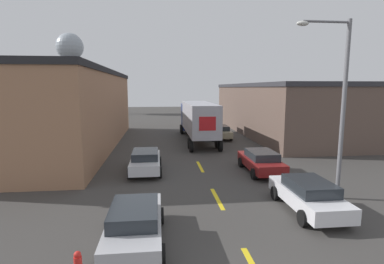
% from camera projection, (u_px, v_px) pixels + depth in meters
% --- Properties ---
extents(road_centerline, '(0.20, 14.84, 0.01)m').
position_uv_depth(road_centerline, '(217.00, 198.00, 14.57)').
color(road_centerline, yellow).
rests_on(road_centerline, ground_plane).
extents(warehouse_left, '(8.84, 24.57, 6.89)m').
position_uv_depth(warehouse_left, '(66.00, 109.00, 26.85)').
color(warehouse_left, '#9E7051').
rests_on(warehouse_left, ground_plane).
extents(warehouse_right, '(14.05, 25.12, 5.84)m').
position_uv_depth(warehouse_right, '(297.00, 108.00, 35.67)').
color(warehouse_right, brown).
rests_on(warehouse_right, ground_plane).
extents(semi_truck, '(2.76, 12.86, 3.90)m').
position_uv_depth(semi_truck, '(197.00, 118.00, 30.34)').
color(semi_truck, navy).
rests_on(semi_truck, ground_plane).
extents(parked_car_right_far, '(2.02, 4.53, 1.41)m').
position_uv_depth(parked_car_right_far, '(220.00, 132.00, 31.66)').
color(parked_car_right_far, tan).
rests_on(parked_car_right_far, ground_plane).
extents(parked_car_right_near, '(2.02, 4.53, 1.41)m').
position_uv_depth(parked_car_right_near, '(308.00, 194.00, 13.01)').
color(parked_car_right_near, silver).
rests_on(parked_car_right_near, ground_plane).
extents(parked_car_left_near, '(2.02, 4.53, 1.41)m').
position_uv_depth(parked_car_left_near, '(135.00, 223.00, 10.27)').
color(parked_car_left_near, '#B2B2B7').
rests_on(parked_car_left_near, ground_plane).
extents(parked_car_right_mid, '(2.02, 4.53, 1.41)m').
position_uv_depth(parked_car_right_mid, '(261.00, 161.00, 18.98)').
color(parked_car_right_mid, maroon).
rests_on(parked_car_right_mid, ground_plane).
extents(parked_car_left_far, '(2.02, 4.53, 1.41)m').
position_uv_depth(parked_car_left_far, '(146.00, 161.00, 19.08)').
color(parked_car_left_far, silver).
rests_on(parked_car_left_far, ground_plane).
extents(water_tower, '(5.41, 5.41, 16.34)m').
position_uv_depth(water_tower, '(70.00, 48.00, 60.83)').
color(water_tower, '#47474C').
rests_on(water_tower, ground_plane).
extents(street_lamp, '(2.59, 0.32, 8.41)m').
position_uv_depth(street_lamp, '(338.00, 98.00, 13.87)').
color(street_lamp, slate).
rests_on(street_lamp, ground_plane).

